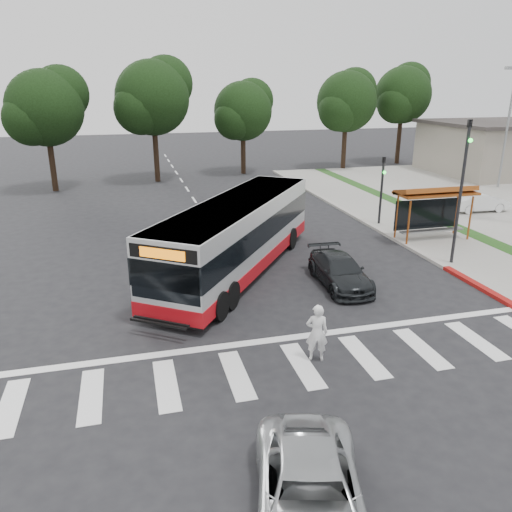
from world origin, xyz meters
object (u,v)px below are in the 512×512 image
object	(u,v)px
pedestrian	(317,333)
silver_suv_south	(311,498)
dark_sedan	(340,271)
transit_bus	(238,237)

from	to	relation	value
pedestrian	silver_suv_south	bearing A→B (deg)	84.68
dark_sedan	silver_suv_south	size ratio (longest dim) A/B	0.94
transit_bus	pedestrian	bearing A→B (deg)	-50.16
pedestrian	dark_sedan	xyz separation A→B (m)	(3.08, 5.32, -0.29)
transit_bus	silver_suv_south	size ratio (longest dim) A/B	2.73
dark_sedan	silver_suv_south	bearing A→B (deg)	-113.80
dark_sedan	silver_suv_south	world-z (taller)	silver_suv_south
transit_bus	dark_sedan	size ratio (longest dim) A/B	2.89
pedestrian	silver_suv_south	distance (m)	6.03
transit_bus	dark_sedan	xyz separation A→B (m)	(3.72, -2.62, -0.97)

